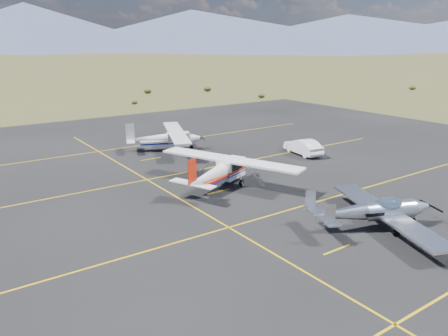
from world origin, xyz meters
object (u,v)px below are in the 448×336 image
object	(u,v)px
aircraft_low_wing	(376,211)
aircraft_cessna	(221,170)
sedan	(303,147)
aircraft_plain	(165,138)

from	to	relation	value
aircraft_low_wing	aircraft_cessna	distance (m)	11.56
aircraft_cessna	sedan	distance (m)	12.41
aircraft_low_wing	sedan	size ratio (longest dim) A/B	2.21
aircraft_cessna	sedan	world-z (taller)	aircraft_cessna
aircraft_low_wing	aircraft_plain	distance (m)	23.65
aircraft_plain	sedan	xyz separation A→B (m)	(9.99, -8.95, -0.48)
aircraft_cessna	aircraft_plain	bearing A→B (deg)	58.38
sedan	aircraft_plain	bearing A→B (deg)	-32.67
aircraft_cessna	aircraft_plain	distance (m)	12.64
aircraft_cessna	aircraft_plain	xyz separation A→B (m)	(1.89, 12.49, -0.08)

